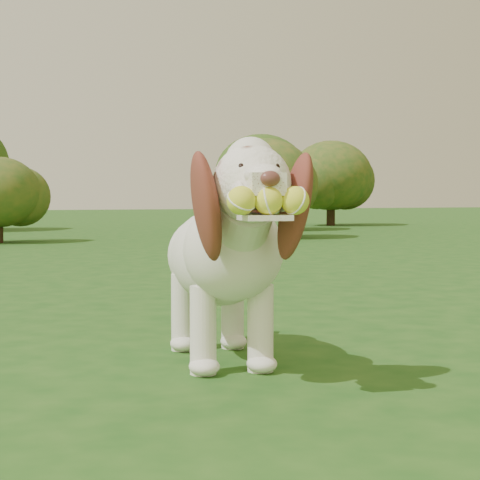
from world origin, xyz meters
name	(u,v)px	position (x,y,z in m)	size (l,w,h in m)	color
ground	(120,342)	(0.00, 0.00, 0.00)	(80.00, 80.00, 0.00)	#1A4914
dog	(224,249)	(0.22, -0.66, 0.45)	(0.61, 1.29, 0.84)	white
shrub_h	(331,176)	(8.90, 12.61, 1.17)	(1.91, 1.91, 1.98)	#382314
shrub_d	(266,180)	(4.81, 7.97, 0.94)	(1.54, 1.54, 1.59)	#382314
shrub_f	(261,174)	(6.17, 10.81, 1.12)	(1.84, 1.84, 1.91)	#382314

